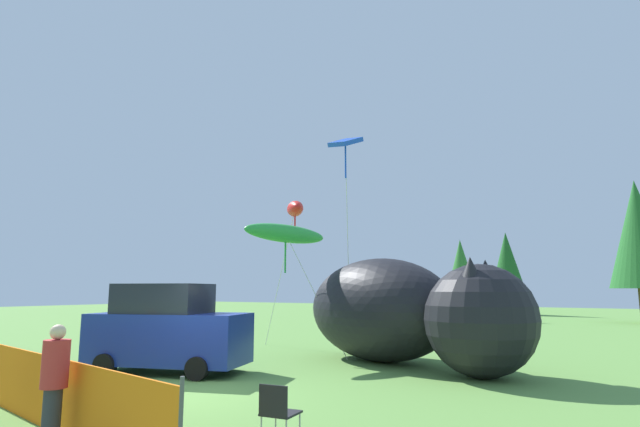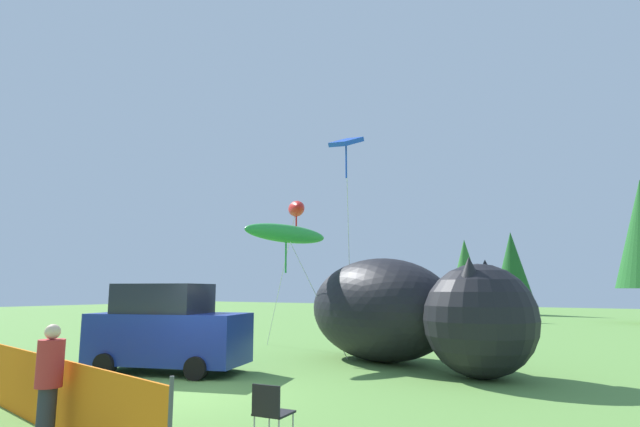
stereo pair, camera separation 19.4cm
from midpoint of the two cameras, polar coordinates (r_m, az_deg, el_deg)
ground_plane at (r=11.46m, az=-16.14°, el=-19.22°), size 120.00×120.00×0.00m
parked_car at (r=14.18m, az=-16.62°, el=-12.59°), size 4.44×3.00×2.31m
folding_chair at (r=7.61m, az=-4.89°, el=-21.36°), size 0.53×0.53×0.83m
inflatable_cat at (r=15.05m, az=9.74°, el=-11.30°), size 7.93×5.11×3.12m
safety_fence at (r=10.10m, az=-29.62°, el=-16.76°), size 8.76×1.52×1.21m
spectator_in_green_shirt at (r=8.33m, az=-27.96°, el=-16.34°), size 0.36×0.36×1.67m
kite_blue_box at (r=17.73m, az=3.32°, el=7.71°), size 1.35×2.14×7.61m
kite_green_fish at (r=16.66m, az=-3.56°, el=-2.34°), size 2.86×3.07×4.43m
kite_red_lizard at (r=19.45m, az=-2.44°, el=0.49°), size 2.46×1.88×5.68m
horizon_tree_east at (r=38.13m, az=16.41°, el=-6.22°), size 2.44×2.44×5.81m
horizon_tree_mid at (r=47.57m, az=21.20°, el=-5.34°), size 3.04×3.04×7.26m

